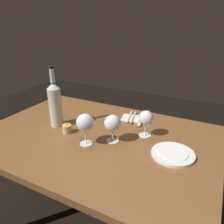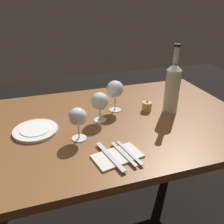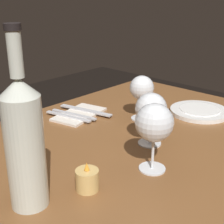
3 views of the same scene
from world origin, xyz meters
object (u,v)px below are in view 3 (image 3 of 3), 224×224
Objects in this scene: wine_glass_centre at (151,109)px; dinner_plate at (199,111)px; fork_outer at (68,116)px; folded_napkin at (79,114)px; table_knife at (86,110)px; wine_glass_right at (142,89)px; fork_inner at (74,114)px; wine_bottle at (25,142)px; votive_candle at (87,180)px; wine_glass_left at (154,124)px.

dinner_plate is (0.32, 0.02, -0.10)m from wine_glass_centre.
folded_napkin is at bearing 0.00° from fork_outer.
fork_outer is 0.08m from table_knife.
fork_outer is at bearing 133.62° from wine_glass_right.
wine_glass_right reaches higher than fork_inner.
votive_candle is at bearing -22.34° from wine_bottle.
wine_glass_left is 0.43m from fork_inner.
fork_inner is at bearing 52.81° from votive_candle.
wine_glass_centre is 0.72× the size of folded_napkin.
wine_glass_centre is 0.85× the size of fork_outer.
wine_glass_right is at bearing 22.56° from votive_candle.
wine_bottle is 0.17m from votive_candle.
wine_glass_centre is 0.29m from votive_candle.
fork_outer is (-0.04, 0.31, -0.09)m from wine_glass_centre.
fork_outer is at bearing 180.00° from table_knife.
table_knife is at bearing 0.00° from fork_outer.
fork_inner is (0.26, 0.35, -0.01)m from votive_candle.
dinner_plate is at bearing 13.85° from wine_glass_left.
wine_bottle reaches higher than fork_inner.
votive_candle is at bearing 161.68° from wine_glass_left.
wine_glass_centre is 0.33m from fork_inner.
dinner_plate reaches higher than table_knife.
folded_napkin is (0.29, 0.35, -0.02)m from votive_candle.
wine_glass_left is 0.81× the size of folded_napkin.
dinner_plate reaches higher than fork_inner.
votive_candle reaches higher than table_knife.
votive_candle is 0.32× the size of folded_napkin.
folded_napkin is 1.17× the size of fork_outer.
votive_candle is 0.37× the size of fork_inner.
table_knife is (0.43, 0.30, -0.13)m from wine_bottle.
wine_glass_left is 0.95× the size of fork_inner.
votive_candle is (-0.16, 0.05, -0.10)m from wine_glass_left.
votive_candle is 0.45m from folded_napkin.
wine_bottle is 1.73× the size of folded_napkin.
wine_glass_left is 0.45m from table_knife.
wine_bottle is at bearing -143.26° from folded_napkin.
table_knife is (-0.27, 0.30, 0.00)m from dinner_plate.
table_knife is (0.08, 0.00, 0.00)m from fork_outer.
dinner_plate is 1.15× the size of fork_inner.
wine_glass_right is at bearing 45.51° from wine_glass_centre.
wine_bottle is at bearing -139.57° from fork_outer.
wine_glass_right reaches higher than votive_candle.
table_knife is (0.04, 0.31, -0.09)m from wine_glass_centre.
dinner_plate is 0.98× the size of table_knife.
wine_bottle is (-0.39, 0.01, 0.04)m from wine_glass_centre.
folded_napkin is (-0.30, 0.30, -0.00)m from dinner_plate.
table_knife is (0.32, 0.35, -0.01)m from votive_candle.
wine_glass_centre reaches higher than fork_inner.
fork_outer is (0.07, 0.40, -0.11)m from wine_glass_left.
votive_candle is 0.47m from table_knife.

